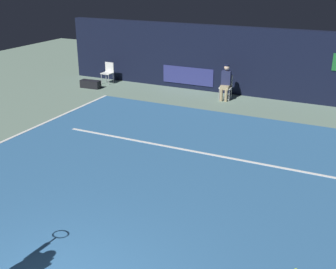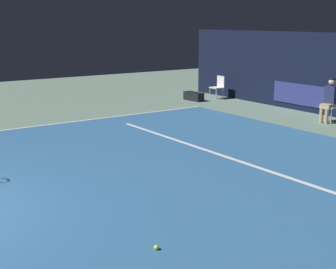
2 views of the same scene
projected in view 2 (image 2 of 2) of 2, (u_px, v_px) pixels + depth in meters
name	position (u px, v px, depth m)	size (l,w,h in m)	color
ground_plane	(150.00, 170.00, 10.16)	(33.36, 33.36, 0.00)	slate
court_surface	(150.00, 170.00, 10.16)	(10.91, 10.91, 0.01)	#336699
line_sideline_right	(50.00, 125.00, 14.50)	(0.10, 10.91, 0.01)	white
line_service	(222.00, 155.00, 11.21)	(8.51, 0.10, 0.01)	white
line_judge_on_chair	(330.00, 100.00, 14.74)	(0.47, 0.55, 1.32)	white
courtside_chair_near	(218.00, 86.00, 19.21)	(0.45, 0.42, 0.88)	white
tennis_ball	(156.00, 247.00, 6.60)	(0.07, 0.07, 0.07)	#CCE033
equipment_bag	(194.00, 96.00, 18.89)	(0.84, 0.32, 0.32)	black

